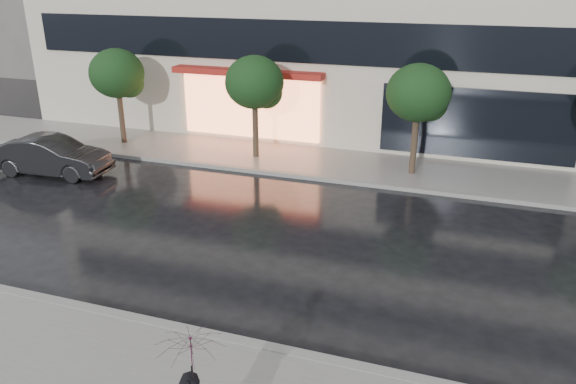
% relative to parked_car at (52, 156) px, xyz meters
% --- Properties ---
extents(ground, '(120.00, 120.00, 0.00)m').
position_rel_parked_car_xyz_m(ground, '(9.25, -6.00, -0.69)').
color(ground, black).
rests_on(ground, ground).
extents(sidewalk_far, '(60.00, 3.50, 0.12)m').
position_rel_parked_car_xyz_m(sidewalk_far, '(9.25, 4.25, -0.63)').
color(sidewalk_far, slate).
rests_on(sidewalk_far, ground).
extents(curb_near, '(60.00, 0.25, 0.14)m').
position_rel_parked_car_xyz_m(curb_near, '(9.25, -7.00, -0.62)').
color(curb_near, gray).
rests_on(curb_near, ground).
extents(curb_far, '(60.00, 0.25, 0.14)m').
position_rel_parked_car_xyz_m(curb_far, '(9.25, 2.50, -0.62)').
color(curb_far, gray).
rests_on(curb_far, ground).
extents(tree_far_west, '(2.20, 2.20, 3.99)m').
position_rel_parked_car_xyz_m(tree_far_west, '(0.31, 4.03, 2.23)').
color(tree_far_west, '#33261C').
rests_on(tree_far_west, ground).
extents(tree_mid_west, '(2.20, 2.20, 3.99)m').
position_rel_parked_car_xyz_m(tree_mid_west, '(6.31, 4.03, 2.23)').
color(tree_mid_west, '#33261C').
rests_on(tree_mid_west, ground).
extents(tree_mid_east, '(2.20, 2.20, 3.99)m').
position_rel_parked_car_xyz_m(tree_mid_east, '(12.31, 4.03, 2.23)').
color(tree_mid_east, '#33261C').
rests_on(tree_mid_east, ground).
extents(parked_car, '(4.30, 1.82, 1.38)m').
position_rel_parked_car_xyz_m(parked_car, '(0.00, 0.00, 0.00)').
color(parked_car, '#232326').
rests_on(parked_car, ground).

